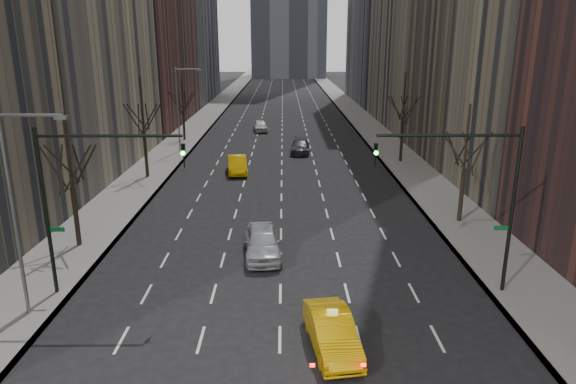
{
  "coord_description": "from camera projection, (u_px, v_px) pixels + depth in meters",
  "views": [
    {
      "loc": [
        0.16,
        -10.5,
        11.78
      ],
      "look_at": [
        0.42,
        17.57,
        3.5
      ],
      "focal_mm": 32.0,
      "sensor_mm": 36.0,
      "label": 1
    }
  ],
  "objects": [
    {
      "name": "sidewalk_right",
      "position": [
        360.0,
        119.0,
        80.63
      ],
      "size": [
        4.5,
        320.0,
        0.15
      ],
      "primitive_type": "cube",
      "color": "slate",
      "rests_on": "ground"
    },
    {
      "name": "far_car_white",
      "position": [
        260.0,
        126.0,
        69.4
      ],
      "size": [
        2.3,
        4.61,
        1.51
      ],
      "primitive_type": "imported",
      "rotation": [
        0.0,
        0.0,
        0.12
      ],
      "color": "silver",
      "rests_on": "ground"
    },
    {
      "name": "far_taxi",
      "position": [
        237.0,
        165.0,
        47.45
      ],
      "size": [
        2.22,
        4.96,
        1.58
      ],
      "primitive_type": "imported",
      "rotation": [
        0.0,
        0.0,
        0.12
      ],
      "color": "#FFC105",
      "rests_on": "ground"
    },
    {
      "name": "tree_lw_b",
      "position": [
        72.0,
        187.0,
        29.51
      ],
      "size": [
        3.36,
        3.5,
        7.82
      ],
      "color": "black",
      "rests_on": "ground"
    },
    {
      "name": "taxi_sedan",
      "position": [
        332.0,
        332.0,
        20.26
      ],
      "size": [
        2.19,
        4.71,
        1.49
      ],
      "primitive_type": "imported",
      "rotation": [
        0.0,
        0.0,
        0.14
      ],
      "color": "#DDA104",
      "rests_on": "ground"
    },
    {
      "name": "sidewalk_left",
      "position": [
        204.0,
        119.0,
        80.41
      ],
      "size": [
        4.5,
        320.0,
        0.15
      ],
      "primitive_type": "cube",
      "color": "slate",
      "rests_on": "ground"
    },
    {
      "name": "tree_lw_d",
      "position": [
        183.0,
        112.0,
        62.17
      ],
      "size": [
        3.36,
        3.5,
        7.36
      ],
      "color": "black",
      "rests_on": "ground"
    },
    {
      "name": "tree_rw_c",
      "position": [
        403.0,
        122.0,
        50.73
      ],
      "size": [
        3.36,
        3.5,
        8.74
      ],
      "color": "black",
      "rests_on": "ground"
    },
    {
      "name": "streetlight_far",
      "position": [
        181.0,
        101.0,
        54.88
      ],
      "size": [
        2.83,
        0.22,
        9.0
      ],
      "color": "slate",
      "rests_on": "ground"
    },
    {
      "name": "far_suv_grey",
      "position": [
        300.0,
        146.0,
        55.95
      ],
      "size": [
        2.32,
        5.1,
        1.45
      ],
      "primitive_type": "imported",
      "rotation": [
        0.0,
        0.0,
        -0.06
      ],
      "color": "#313136",
      "rests_on": "ground"
    },
    {
      "name": "traffic_mast_right",
      "position": [
        479.0,
        184.0,
        23.44
      ],
      "size": [
        6.69,
        0.39,
        8.0
      ],
      "color": "black",
      "rests_on": "ground"
    },
    {
      "name": "streetlight_near",
      "position": [
        19.0,
        195.0,
        21.31
      ],
      "size": [
        2.83,
        0.22,
        9.0
      ],
      "color": "slate",
      "rests_on": "ground"
    },
    {
      "name": "silver_sedan_ahead",
      "position": [
        262.0,
        242.0,
        29.05
      ],
      "size": [
        2.38,
        5.11,
        1.69
      ],
      "primitive_type": "imported",
      "rotation": [
        0.0,
        0.0,
        0.08
      ],
      "color": "#A4A7AC",
      "rests_on": "ground"
    },
    {
      "name": "tree_rw_b",
      "position": [
        464.0,
        169.0,
        33.56
      ],
      "size": [
        3.36,
        3.5,
        7.82
      ],
      "color": "black",
      "rests_on": "ground"
    },
    {
      "name": "traffic_mast_left",
      "position": [
        80.0,
        185.0,
        23.28
      ],
      "size": [
        6.69,
        0.39,
        8.0
      ],
      "color": "black",
      "rests_on": "ground"
    },
    {
      "name": "tree_lw_c",
      "position": [
        144.0,
        133.0,
        44.77
      ],
      "size": [
        3.36,
        3.5,
        8.74
      ],
      "color": "black",
      "rests_on": "ground"
    }
  ]
}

